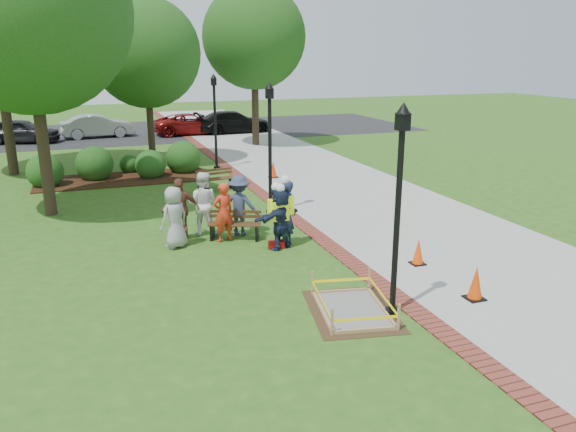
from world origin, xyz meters
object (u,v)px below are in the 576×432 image
object	(u,v)px
bench_near	(235,230)
hivis_worker_a	(280,217)
lamp_near	(399,196)
hivis_worker_b	(285,212)
wet_concrete_pad	(352,301)
cone_front	(476,284)
hivis_worker_c	(276,215)

from	to	relation	value
bench_near	hivis_worker_a	world-z (taller)	hivis_worker_a
lamp_near	hivis_worker_b	distance (m)	4.94
bench_near	hivis_worker_a	distance (m)	1.67
wet_concrete_pad	bench_near	bearing A→B (deg)	101.43
lamp_near	cone_front	bearing A→B (deg)	-0.68
bench_near	hivis_worker_c	xyz separation A→B (m)	(0.93, -0.95, 0.64)
wet_concrete_pad	bench_near	world-z (taller)	bench_near
lamp_near	hivis_worker_c	world-z (taller)	lamp_near
cone_front	hivis_worker_c	bearing A→B (deg)	121.01
wet_concrete_pad	cone_front	xyz separation A→B (m)	(2.73, -0.39, 0.14)
hivis_worker_b	hivis_worker_c	bearing A→B (deg)	151.14
cone_front	hivis_worker_b	xyz separation A→B (m)	(-2.67, 4.69, 0.61)
bench_near	cone_front	size ratio (longest dim) A/B	2.01
cone_front	lamp_near	distance (m)	2.91
bench_near	cone_front	world-z (taller)	bench_near
bench_near	hivis_worker_a	size ratio (longest dim) A/B	0.86
hivis_worker_a	hivis_worker_b	bearing A→B (deg)	33.41
wet_concrete_pad	cone_front	size ratio (longest dim) A/B	3.34
hivis_worker_a	wet_concrete_pad	bearing A→B (deg)	-88.42
wet_concrete_pad	hivis_worker_a	bearing A→B (deg)	91.58
cone_front	lamp_near	world-z (taller)	lamp_near
hivis_worker_b	hivis_worker_c	distance (m)	0.27
cone_front	hivis_worker_c	size ratio (longest dim) A/B	0.43
hivis_worker_a	hivis_worker_c	xyz separation A→B (m)	(-0.04, 0.24, -0.01)
wet_concrete_pad	hivis_worker_b	xyz separation A→B (m)	(0.07, 4.30, 0.75)
lamp_near	hivis_worker_b	world-z (taller)	lamp_near
bench_near	hivis_worker_c	size ratio (longest dim) A/B	0.86
lamp_near	hivis_worker_a	world-z (taller)	lamp_near
lamp_near	hivis_worker_a	size ratio (longest dim) A/B	2.35
cone_front	hivis_worker_b	size ratio (longest dim) A/B	0.39
hivis_worker_b	wet_concrete_pad	bearing A→B (deg)	-90.89
hivis_worker_c	cone_front	bearing A→B (deg)	-58.99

